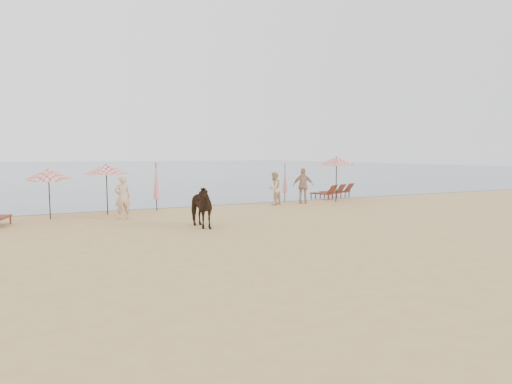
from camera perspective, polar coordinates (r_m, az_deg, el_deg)
ground at (r=12.90m, az=9.64°, el=-6.66°), size 120.00×120.00×0.00m
sea at (r=90.65m, az=-20.82°, el=3.09°), size 160.00×140.00×0.06m
lounger_cluster_right at (r=25.91m, az=10.31°, el=0.10°), size 3.01×2.47×0.57m
umbrella_open_left_a at (r=19.39m, az=-19.34°, el=2.88°), size 1.92×1.92×2.18m
umbrella_open_left_b at (r=18.88m, az=-25.94°, el=2.18°), size 1.65×1.68×2.11m
umbrella_open_right at (r=23.57m, az=10.69°, el=4.06°), size 2.03×2.03×2.47m
umbrella_closed_left at (r=20.05m, az=-13.16°, el=1.42°), size 0.27×0.27×2.23m
umbrella_closed_right at (r=23.04m, az=3.87°, el=1.78°), size 0.25×0.25×2.09m
cow at (r=15.33m, az=-7.74°, el=-1.92°), size 1.01×1.86×1.50m
beachgoer_left at (r=17.97m, az=-17.36°, el=-0.67°), size 0.66×0.45×1.76m
beachgoer_right_a at (r=21.93m, az=2.44°, el=0.49°), size 1.03×0.96×1.71m
beachgoer_right_b at (r=22.68m, az=6.33°, el=0.83°), size 1.16×1.03×1.88m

